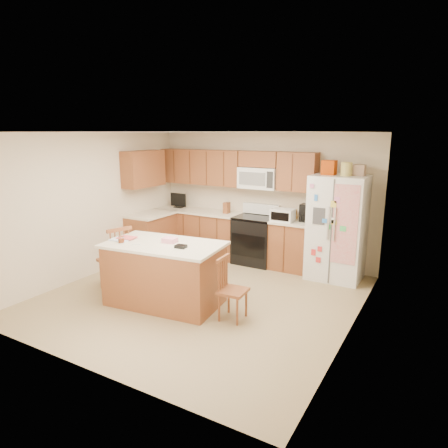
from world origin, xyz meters
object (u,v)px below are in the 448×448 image
Objects in this scene: refrigerator at (337,227)px; windsor_chair_back at (188,263)px; windsor_chair_right at (231,290)px; stove at (255,239)px; island at (165,273)px; windsor_chair_left at (116,259)px.

windsor_chair_back is at bearing -140.68° from refrigerator.
windsor_chair_back is 0.99× the size of windsor_chair_right.
windsor_chair_back is at bearing -103.93° from stove.
island is at bearing -177.88° from windsor_chair_right.
stove is 0.55× the size of refrigerator.
stove is 0.63× the size of island.
island is at bearing -98.10° from stove.
windsor_chair_left is at bearing -146.69° from windsor_chair_back.
windsor_chair_back is at bearing 150.72° from windsor_chair_right.
windsor_chair_right is at bearing 2.12° from island.
refrigerator is 2.62m from windsor_chair_back.
windsor_chair_back is (0.96, 0.63, -0.09)m from windsor_chair_left.
island is (-0.34, -2.39, -0.01)m from stove.
windsor_chair_left is 1.15m from windsor_chair_back.
windsor_chair_left is 2.14m from windsor_chair_right.
windsor_chair_left is at bearing -120.70° from stove.
refrigerator is (1.57, -0.06, 0.45)m from stove.
stove is at bearing 107.87° from windsor_chair_right.
refrigerator reaches higher than windsor_chair_back.
stove is at bearing 76.07° from windsor_chair_back.
windsor_chair_back is 1.35m from windsor_chair_right.
refrigerator is 3.05m from island.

